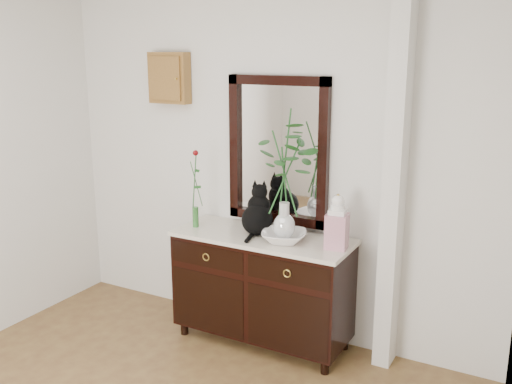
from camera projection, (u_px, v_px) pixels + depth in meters
The scene contains 10 objects.
wall_back at pixel (266, 161), 4.30m from camera, with size 3.60×0.04×2.70m, color silver.
pilaster at pixel (395, 177), 3.77m from camera, with size 0.12×0.20×2.70m, color silver.
sideboard at pixel (262, 283), 4.25m from camera, with size 1.33×0.52×0.82m.
wall_mirror at pixel (278, 151), 4.22m from camera, with size 0.80×0.06×1.10m.
key_cabinet at pixel (169, 78), 4.51m from camera, with size 0.35×0.10×0.40m, color brown.
cat at pixel (257, 209), 4.17m from camera, with size 0.26×0.32×0.37m, color black, non-canonical shape.
lotus_bowl at pixel (284, 237), 4.01m from camera, with size 0.31×0.31×0.08m, color white.
vase_branches at pixel (285, 174), 3.90m from camera, with size 0.45×0.45×0.94m, color silver, non-canonical shape.
bud_vase_rose at pixel (195, 188), 4.29m from camera, with size 0.07×0.07×0.61m, color #316E30, non-canonical shape.
ginger_jar at pixel (337, 221), 3.85m from camera, with size 0.14×0.14×0.39m, color silver, non-canonical shape.
Camera 1 is at (1.95, -1.77, 2.17)m, focal length 40.00 mm.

